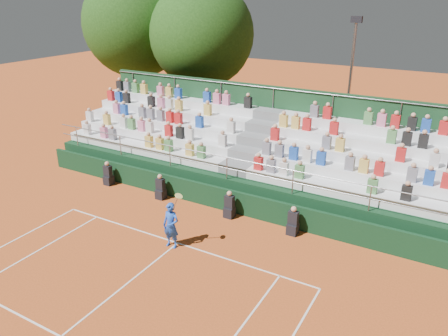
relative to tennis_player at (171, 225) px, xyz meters
The scene contains 8 objects.
ground 0.93m from the tennis_player, 79.06° to the left, with size 90.00×90.00×0.00m, color #BF521F.
courtside_wall 3.50m from the tennis_player, 89.11° to the left, with size 20.00×0.15×1.00m, color black.
line_officials 3.26m from the tennis_player, 110.43° to the left, with size 9.90×0.40×1.19m.
grandstand 6.72m from the tennis_player, 89.58° to the left, with size 20.00×5.20×4.40m.
tennis_player is the anchor object (origin of this frame).
tree_west 18.48m from the tennis_player, 132.97° to the left, with size 7.05×7.05×10.20m.
tree_east 15.44m from the tennis_player, 117.55° to the left, with size 6.52×6.52×9.49m.
floodlight_mast 14.87m from the tennis_player, 80.39° to the left, with size 0.60×0.25×7.50m.
Camera 1 is at (8.45, -11.35, 8.73)m, focal length 35.00 mm.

